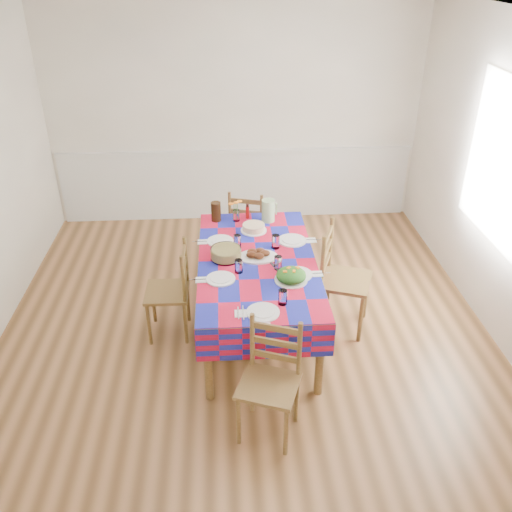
{
  "coord_description": "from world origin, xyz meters",
  "views": [
    {
      "loc": [
        -0.16,
        -4.0,
        3.11
      ],
      "look_at": [
        0.1,
        0.04,
        0.79
      ],
      "focal_mm": 38.0,
      "sensor_mm": 36.0,
      "label": 1
    }
  ],
  "objects": [
    {
      "name": "hot_sauce",
      "position": [
        0.07,
        0.9,
        0.82
      ],
      "size": [
        0.04,
        0.04,
        0.15
      ],
      "primitive_type": "cylinder",
      "color": "#B0100E",
      "rests_on": "dining_table"
    },
    {
      "name": "window_right",
      "position": [
        2.23,
        0.3,
        1.5
      ],
      "size": [
        0.0,
        1.4,
        1.4
      ],
      "primitive_type": "plane",
      "rotation": [
        0.0,
        -1.57,
        0.0
      ],
      "color": "white",
      "rests_on": "room"
    },
    {
      "name": "chair_right",
      "position": [
        0.87,
        0.08,
        0.5
      ],
      "size": [
        0.56,
        0.57,
        1.01
      ],
      "rotation": [
        0.0,
        0.0,
        1.21
      ],
      "color": "brown",
      "rests_on": "room"
    },
    {
      "name": "setting_right_far",
      "position": [
        0.4,
        0.34,
        0.77
      ],
      "size": [
        0.5,
        0.29,
        0.13
      ],
      "rotation": [
        0.0,
        0.0,
        -1.57
      ],
      "color": "white",
      "rests_on": "dining_table"
    },
    {
      "name": "setting_left_near",
      "position": [
        -0.16,
        -0.2,
        0.77
      ],
      "size": [
        0.44,
        0.26,
        0.12
      ],
      "rotation": [
        0.0,
        0.0,
        1.57
      ],
      "color": "white",
      "rests_on": "dining_table"
    },
    {
      "name": "dining_table",
      "position": [
        0.11,
        0.06,
        0.66
      ],
      "size": [
        1.03,
        1.91,
        0.74
      ],
      "color": "brown",
      "rests_on": "room"
    },
    {
      "name": "meat_platter",
      "position": [
        0.12,
        0.1,
        0.77
      ],
      "size": [
        0.35,
        0.25,
        0.07
      ],
      "color": "white",
      "rests_on": "dining_table"
    },
    {
      "name": "tea_pitcher",
      "position": [
        -0.24,
        0.86,
        0.84
      ],
      "size": [
        0.1,
        0.1,
        0.19
      ],
      "primitive_type": "cylinder",
      "color": "black",
      "rests_on": "dining_table"
    },
    {
      "name": "chair_far",
      "position": [
        0.1,
        1.26,
        0.44
      ],
      "size": [
        0.49,
        0.48,
        0.9
      ],
      "rotation": [
        0.0,
        0.0,
        2.85
      ],
      "color": "brown",
      "rests_on": "room"
    },
    {
      "name": "setting_left_far",
      "position": [
        -0.16,
        0.37,
        0.77
      ],
      "size": [
        0.45,
        0.27,
        0.12
      ],
      "rotation": [
        0.0,
        0.0,
        1.57
      ],
      "color": "white",
      "rests_on": "dining_table"
    },
    {
      "name": "green_pitcher",
      "position": [
        0.27,
        0.82,
        0.85
      ],
      "size": [
        0.13,
        0.13,
        0.22
      ],
      "primitive_type": "cylinder",
      "color": "#A1CA8F",
      "rests_on": "dining_table"
    },
    {
      "name": "cake",
      "position": [
        0.11,
        0.61,
        0.78
      ],
      "size": [
        0.25,
        0.25,
        0.07
      ],
      "color": "white",
      "rests_on": "dining_table"
    },
    {
      "name": "salad_platter",
      "position": [
        0.36,
        -0.29,
        0.79
      ],
      "size": [
        0.27,
        0.27,
        0.11
      ],
      "color": "white",
      "rests_on": "dining_table"
    },
    {
      "name": "setting_near_head",
      "position": [
        0.15,
        -0.69,
        0.77
      ],
      "size": [
        0.4,
        0.27,
        0.12
      ],
      "color": "white",
      "rests_on": "dining_table"
    },
    {
      "name": "serving_utensils",
      "position": [
        0.27,
        -0.06,
        0.75
      ],
      "size": [
        0.15,
        0.33,
        0.01
      ],
      "color": "black",
      "rests_on": "dining_table"
    },
    {
      "name": "chair_near",
      "position": [
        0.12,
        -1.15,
        0.45
      ],
      "size": [
        0.51,
        0.5,
        0.91
      ],
      "rotation": [
        0.0,
        0.0,
        -0.36
      ],
      "color": "brown",
      "rests_on": "room"
    },
    {
      "name": "wainscot",
      "position": [
        0.0,
        2.48,
        0.49
      ],
      "size": [
        4.41,
        0.06,
        0.92
      ],
      "color": "silver",
      "rests_on": "room"
    },
    {
      "name": "flower_vase",
      "position": [
        -0.05,
        0.84,
        0.84
      ],
      "size": [
        0.14,
        0.11,
        0.22
      ],
      "color": "white",
      "rests_on": "dining_table"
    },
    {
      "name": "pasta_bowl",
      "position": [
        -0.16,
        0.1,
        0.79
      ],
      "size": [
        0.27,
        0.27,
        0.1
      ],
      "color": "white",
      "rests_on": "dining_table"
    },
    {
      "name": "room",
      "position": [
        0.0,
        0.0,
        1.35
      ],
      "size": [
        4.58,
        5.08,
        2.78
      ],
      "color": "brown",
      "rests_on": "ground"
    },
    {
      "name": "name_card",
      "position": [
        0.11,
        -0.88,
        0.75
      ],
      "size": [
        0.07,
        0.02,
        0.02
      ],
      "primitive_type": "cube",
      "color": "white",
      "rests_on": "dining_table"
    },
    {
      "name": "chair_left",
      "position": [
        -0.65,
        0.06,
        0.44
      ],
      "size": [
        0.39,
        0.4,
        0.9
      ],
      "rotation": [
        0.0,
        0.0,
        -1.59
      ],
      "color": "brown",
      "rests_on": "room"
    },
    {
      "name": "setting_right_near",
      "position": [
        0.38,
        -0.17,
        0.77
      ],
      "size": [
        0.46,
        0.27,
        0.12
      ],
      "rotation": [
        0.0,
        0.0,
        -1.57
      ],
      "color": "white",
      "rests_on": "dining_table"
    }
  ]
}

